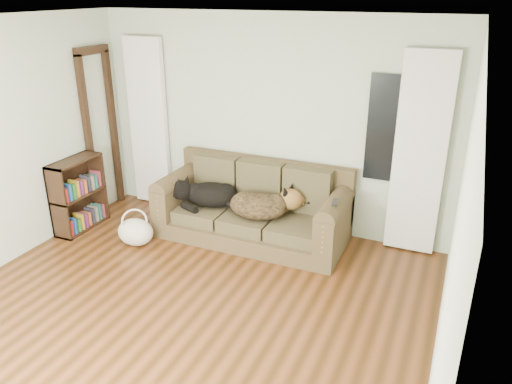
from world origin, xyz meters
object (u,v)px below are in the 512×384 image
at_px(tote_bag, 136,232).
at_px(bookshelf, 78,191).
at_px(dog_black_lab, 208,195).
at_px(dog_shepherd, 262,206).
at_px(sofa, 252,204).

distance_m(tote_bag, bookshelf, 0.97).
bearing_deg(tote_bag, dog_black_lab, 47.20).
bearing_deg(dog_shepherd, sofa, -31.07).
xyz_separation_m(sofa, dog_shepherd, (0.17, -0.08, 0.04)).
xyz_separation_m(sofa, dog_black_lab, (-0.57, -0.03, 0.03)).
height_order(dog_shepherd, tote_bag, dog_shepherd).
height_order(sofa, tote_bag, sofa).
distance_m(sofa, dog_black_lab, 0.57).
xyz_separation_m(dog_black_lab, dog_shepherd, (0.74, -0.05, 0.01)).
distance_m(sofa, tote_bag, 1.41).
bearing_deg(bookshelf, dog_shepherd, 14.45).
bearing_deg(tote_bag, dog_shepherd, 24.59).
distance_m(sofa, bookshelf, 2.18).
bearing_deg(sofa, tote_bag, -149.57).
xyz_separation_m(dog_black_lab, bookshelf, (-1.53, -0.57, 0.02)).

